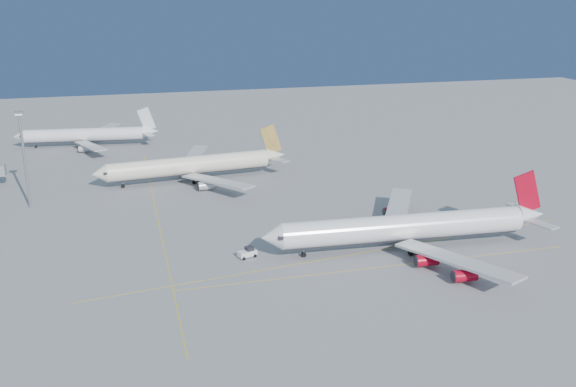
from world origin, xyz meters
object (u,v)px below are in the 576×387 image
object	(u,v)px
airliner_etihad	(194,165)
light_mast	(24,152)
airliner_virgin	(409,227)
pushback_tug	(248,252)
airliner_third	(87,135)

from	to	relation	value
airliner_etihad	light_mast	world-z (taller)	light_mast
airliner_virgin	airliner_etihad	distance (m)	80.47
airliner_etihad	pushback_tug	size ratio (longest dim) A/B	13.46
airliner_etihad	airliner_third	distance (m)	66.42
airliner_virgin	airliner_third	bearing A→B (deg)	123.71
pushback_tug	light_mast	distance (m)	72.12
airliner_etihad	light_mast	distance (m)	50.81
airliner_etihad	airliner_third	bearing A→B (deg)	114.01
airliner_third	light_mast	world-z (taller)	light_mast
airliner_third	pushback_tug	xyz separation A→B (m)	(37.83, -121.67, -3.34)
airliner_virgin	pushback_tug	bearing A→B (deg)	175.99
airliner_third	pushback_tug	distance (m)	127.46
airliner_etihad	pushback_tug	xyz separation A→B (m)	(4.03, -64.50, -3.84)
airliner_third	pushback_tug	world-z (taller)	airliner_third
airliner_etihad	light_mast	bearing A→B (deg)	-168.04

